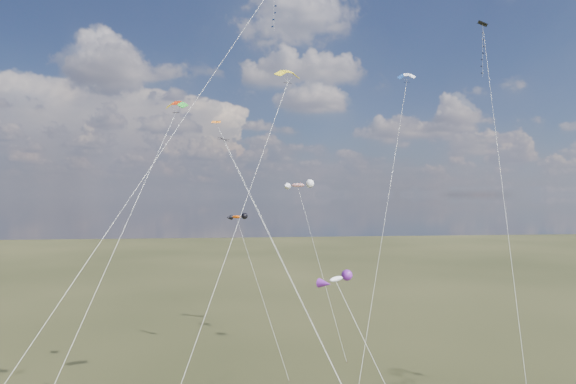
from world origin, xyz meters
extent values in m
cube|color=black|center=(21.52, 24.84, 36.82)|extent=(1.19, 1.25, 0.48)
cylinder|color=silver|center=(17.25, 13.29, 18.41)|extent=(8.59, 23.13, 36.83)
cylinder|color=silver|center=(-11.22, 13.14, 20.47)|extent=(21.76, 28.29, 40.95)
cube|color=black|center=(-5.57, 15.12, 23.21)|extent=(0.91, 0.94, 0.29)
cylinder|color=silver|center=(-0.39, 6.41, 11.60)|extent=(10.38, 17.45, 23.22)
cube|color=orange|center=(-6.32, 24.75, 25.94)|extent=(0.97, 0.92, 0.35)
cylinder|color=silver|center=(-0.48, 17.05, 12.97)|extent=(11.71, 15.42, 25.96)
cylinder|color=silver|center=(-5.45, 8.66, 14.80)|extent=(10.97, 19.61, 29.61)
cylinder|color=silver|center=(9.74, 21.46, 16.52)|extent=(12.49, 22.02, 33.06)
cylinder|color=silver|center=(-13.65, 8.89, 13.31)|extent=(8.11, 19.09, 26.63)
ellipsoid|color=#EC5204|center=(-4.03, 37.48, 16.02)|extent=(2.70, 2.46, 0.94)
cylinder|color=silver|center=(-1.52, 31.17, 8.01)|extent=(5.05, 12.65, 16.04)
cube|color=#332316|center=(0.99, 24.86, 0.06)|extent=(0.10, 0.10, 0.12)
ellipsoid|color=white|center=(1.09, 3.42, 13.80)|extent=(2.42, 2.49, 0.72)
ellipsoid|color=red|center=(4.60, 44.37, 20.09)|extent=(4.09, 2.89, 1.39)
cylinder|color=silver|center=(6.34, 37.13, 10.05)|extent=(3.49, 14.52, 20.11)
cube|color=#332316|center=(8.07, 29.88, 0.06)|extent=(0.10, 0.10, 0.12)
camera|label=1|loc=(-5.39, -26.21, 18.75)|focal=32.00mm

